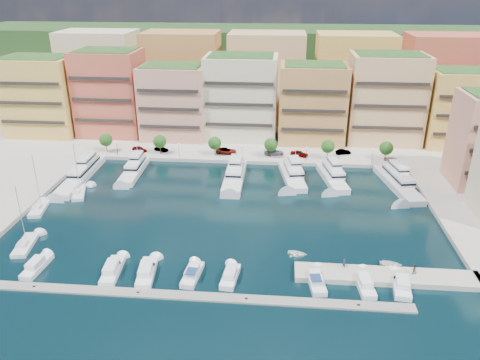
{
  "coord_description": "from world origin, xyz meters",
  "views": [
    {
      "loc": [
        10.55,
        -91.84,
        48.4
      ],
      "look_at": [
        1.83,
        5.02,
        6.0
      ],
      "focal_mm": 35.0,
      "sensor_mm": 36.0,
      "label": 1
    }
  ],
  "objects_px": {
    "lamppost_2": "(242,150)",
    "person_1": "(414,269)",
    "car_2": "(226,151)",
    "tree_5": "(386,148)",
    "cruiser_0": "(37,266)",
    "tree_2": "(215,143)",
    "sailboat_0": "(25,245)",
    "car_3": "(274,152)",
    "tree_1": "(160,142)",
    "lamppost_4": "(373,154)",
    "car_0": "(139,149)",
    "yacht_1": "(134,169)",
    "tree_4": "(328,146)",
    "cruiser_8": "(364,284)",
    "cruiser_9": "(401,286)",
    "cruiser_7": "(316,281)",
    "cruiser_4": "(192,275)",
    "lamppost_1": "(179,148)",
    "yacht_6": "(397,181)",
    "car_1": "(161,149)",
    "tender_0": "(297,254)",
    "car_5": "(343,152)",
    "yacht_4": "(292,175)",
    "person_0": "(344,263)",
    "sailboat_2": "(79,193)",
    "cruiser_3": "(147,272)",
    "tender_2": "(391,264)",
    "yacht_5": "(332,176)",
    "cruiser_2": "(112,270)",
    "tender_1": "(330,264)",
    "sailboat_1": "(40,208)",
    "tree_0": "(106,140)",
    "lamppost_0": "(117,146)",
    "tree_3": "(271,145)",
    "cruiser_5": "(230,277)",
    "car_4": "(299,154)"
  },
  "relations": [
    {
      "from": "tender_2",
      "to": "car_2",
      "type": "xyz_separation_m",
      "value": [
        -36.31,
        53.28,
        1.43
      ]
    },
    {
      "from": "lamppost_1",
      "to": "sailboat_0",
      "type": "xyz_separation_m",
      "value": [
        -20.16,
        -48.76,
        -3.51
      ]
    },
    {
      "from": "yacht_1",
      "to": "yacht_6",
      "type": "relative_size",
      "value": 0.78
    },
    {
      "from": "sailboat_2",
      "to": "tree_0",
      "type": "bearing_deg",
      "value": 95.32
    },
    {
      "from": "yacht_4",
      "to": "person_0",
      "type": "bearing_deg",
      "value": -78.27
    },
    {
      "from": "lamppost_4",
      "to": "car_0",
      "type": "bearing_deg",
      "value": 176.93
    },
    {
      "from": "cruiser_3",
      "to": "car_3",
      "type": "relative_size",
      "value": 1.58
    },
    {
      "from": "lamppost_2",
      "to": "car_2",
      "type": "height_order",
      "value": "lamppost_2"
    },
    {
      "from": "yacht_1",
      "to": "tender_2",
      "type": "distance_m",
      "value": 70.96
    },
    {
      "from": "cruiser_7",
      "to": "cruiser_9",
      "type": "relative_size",
      "value": 1.03
    },
    {
      "from": "tree_1",
      "to": "person_1",
      "type": "bearing_deg",
      "value": -43.24
    },
    {
      "from": "person_1",
      "to": "car_3",
      "type": "bearing_deg",
      "value": -78.49
    },
    {
      "from": "yacht_4",
      "to": "cruiser_4",
      "type": "xyz_separation_m",
      "value": [
        -17.95,
        -45.41,
        -0.52
      ]
    },
    {
      "from": "yacht_5",
      "to": "car_3",
      "type": "xyz_separation_m",
      "value": [
        -15.41,
        14.51,
        0.62
      ]
    },
    {
      "from": "tender_0",
      "to": "car_5",
      "type": "bearing_deg",
      "value": -3.12
    },
    {
      "from": "yacht_1",
      "to": "car_0",
      "type": "distance_m",
      "value": 14.23
    },
    {
      "from": "yacht_1",
      "to": "car_1",
      "type": "relative_size",
      "value": 4.26
    },
    {
      "from": "yacht_6",
      "to": "car_2",
      "type": "height_order",
      "value": "yacht_6"
    },
    {
      "from": "lamppost_1",
      "to": "car_1",
      "type": "relative_size",
      "value": 1.0
    },
    {
      "from": "tree_5",
      "to": "car_0",
      "type": "xyz_separation_m",
      "value": [
        -70.61,
        1.28,
        -2.96
      ]
    },
    {
      "from": "tree_5",
      "to": "cruiser_0",
      "type": "distance_m",
      "value": 92.8
    },
    {
      "from": "tree_4",
      "to": "cruiser_4",
      "type": "distance_m",
      "value": 64.59
    },
    {
      "from": "lamppost_2",
      "to": "person_1",
      "type": "bearing_deg",
      "value": -56.81
    },
    {
      "from": "yacht_5",
      "to": "tender_0",
      "type": "bearing_deg",
      "value": -104.81
    },
    {
      "from": "sailboat_2",
      "to": "car_5",
      "type": "height_order",
      "value": "sailboat_2"
    },
    {
      "from": "car_5",
      "to": "person_1",
      "type": "relative_size",
      "value": 2.32
    },
    {
      "from": "tender_1",
      "to": "sailboat_1",
      "type": "bearing_deg",
      "value": 90.72
    },
    {
      "from": "cruiser_5",
      "to": "car_4",
      "type": "bearing_deg",
      "value": 77.26
    },
    {
      "from": "car_2",
      "to": "yacht_1",
      "type": "bearing_deg",
      "value": 130.37
    },
    {
      "from": "lamppost_0",
      "to": "cruiser_0",
      "type": "bearing_deg",
      "value": -86.16
    },
    {
      "from": "lamppost_2",
      "to": "tender_1",
      "type": "relative_size",
      "value": 3.06
    },
    {
      "from": "yacht_6",
      "to": "cruiser_2",
      "type": "xyz_separation_m",
      "value": [
        -58.53,
        -43.34,
        -0.66
      ]
    },
    {
      "from": "tender_0",
      "to": "cruiser_4",
      "type": "bearing_deg",
      "value": 127.07
    },
    {
      "from": "cruiser_8",
      "to": "yacht_1",
      "type": "bearing_deg",
      "value": 139.77
    },
    {
      "from": "cruiser_2",
      "to": "sailboat_0",
      "type": "height_order",
      "value": "sailboat_0"
    },
    {
      "from": "cruiser_0",
      "to": "person_0",
      "type": "xyz_separation_m",
      "value": [
        54.89,
        4.03,
        1.37
      ]
    },
    {
      "from": "car_5",
      "to": "tender_2",
      "type": "bearing_deg",
      "value": 167.17
    },
    {
      "from": "tree_5",
      "to": "car_3",
      "type": "height_order",
      "value": "tree_5"
    },
    {
      "from": "tree_4",
      "to": "sailboat_0",
      "type": "height_order",
      "value": "sailboat_0"
    },
    {
      "from": "cruiser_8",
      "to": "cruiser_9",
      "type": "bearing_deg",
      "value": 0.06
    },
    {
      "from": "tree_5",
      "to": "person_1",
      "type": "distance_m",
      "value": 55.3
    },
    {
      "from": "tree_1",
      "to": "tree_2",
      "type": "distance_m",
      "value": 16.0
    },
    {
      "from": "cruiser_4",
      "to": "car_3",
      "type": "xyz_separation_m",
      "value": [
        12.82,
        60.05,
        1.26
      ]
    },
    {
      "from": "car_0",
      "to": "sailboat_2",
      "type": "bearing_deg",
      "value": -170.2
    },
    {
      "from": "car_0",
      "to": "cruiser_4",
      "type": "bearing_deg",
      "value": -132.23
    },
    {
      "from": "yacht_6",
      "to": "cruiser_2",
      "type": "height_order",
      "value": "yacht_6"
    },
    {
      "from": "lamppost_1",
      "to": "lamppost_4",
      "type": "xyz_separation_m",
      "value": [
        54.0,
        0.0,
        0.0
      ]
    },
    {
      "from": "tree_3",
      "to": "car_0",
      "type": "relative_size",
      "value": 1.23
    },
    {
      "from": "tree_2",
      "to": "sailboat_0",
      "type": "height_order",
      "value": "sailboat_0"
    },
    {
      "from": "cruiser_3",
      "to": "cruiser_7",
      "type": "relative_size",
      "value": 1.16
    }
  ]
}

